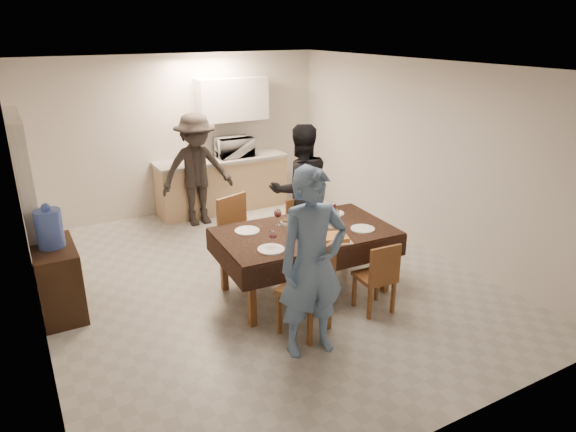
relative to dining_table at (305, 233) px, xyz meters
name	(u,v)px	position (x,y,z in m)	size (l,w,h in m)	color
floor	(261,279)	(-0.33, 0.52, -0.75)	(5.00, 6.00, 0.02)	#A9A9A4
ceiling	(256,66)	(-0.33, 0.52, 1.85)	(5.00, 6.00, 0.02)	white
wall_back	(179,135)	(-0.33, 3.52, 0.55)	(5.00, 0.02, 2.60)	beige
wall_front	(447,287)	(-0.33, -2.48, 0.55)	(5.00, 0.02, 2.60)	beige
wall_left	(23,217)	(-2.83, 0.52, 0.55)	(0.02, 6.00, 2.60)	beige
wall_right	(419,156)	(2.17, 0.52, 0.55)	(0.02, 6.00, 2.60)	beige
stub_partition	(28,204)	(-2.75, 1.72, 0.30)	(0.15, 1.40, 2.10)	silver
kitchen_base_cabinet	(223,185)	(0.27, 3.20, -0.32)	(2.20, 0.60, 0.86)	tan
kitchen_worktop	(221,160)	(0.27, 3.20, 0.14)	(2.24, 0.64, 0.05)	#9D9D98
upper_cabinet	(232,99)	(0.57, 3.34, 1.10)	(1.20, 0.34, 0.70)	silver
dining_table	(305,233)	(0.00, 0.00, 0.00)	(2.07, 1.28, 0.78)	black
chair_near_left	(310,282)	(-0.45, -0.85, -0.13)	(0.61, 0.63, 0.55)	brown
chair_near_right	(380,271)	(0.45, -0.83, -0.24)	(0.40, 0.40, 0.45)	brown
chair_far_left	(247,232)	(-0.45, 0.65, -0.13)	(0.58, 0.59, 0.55)	brown
chair_far_right	(308,227)	(0.45, 0.67, -0.24)	(0.40, 0.40, 0.45)	brown
console	(58,280)	(-2.61, 0.89, -0.35)	(0.43, 0.86, 0.80)	black
water_jug	(49,229)	(-2.61, 0.89, 0.26)	(0.27, 0.27, 0.41)	#425FBD
wine_bottle	(299,217)	(-0.05, 0.05, 0.20)	(0.08, 0.08, 0.32)	black
water_pitcher	(333,218)	(0.35, -0.05, 0.14)	(0.14, 0.14, 0.21)	white
savoury_tart	(331,238)	(0.10, -0.38, 0.06)	(0.43, 0.32, 0.05)	#D3873E
salad_bowl	(319,218)	(0.30, 0.18, 0.07)	(0.19, 0.19, 0.07)	white
mushroom_dish	(290,222)	(-0.05, 0.28, 0.05)	(0.21, 0.21, 0.04)	white
wine_glass_a	(273,239)	(-0.55, -0.25, 0.14)	(0.09, 0.09, 0.20)	white
wine_glass_b	(333,209)	(0.55, 0.25, 0.13)	(0.08, 0.08, 0.18)	white
wine_glass_c	(278,217)	(-0.20, 0.30, 0.14)	(0.09, 0.09, 0.20)	white
plate_near_left	(271,249)	(-0.60, -0.30, 0.04)	(0.29, 0.29, 0.02)	white
plate_near_right	(363,229)	(0.60, -0.30, 0.04)	(0.28, 0.28, 0.02)	white
plate_far_left	(247,231)	(-0.60, 0.30, 0.04)	(0.29, 0.29, 0.02)	white
plate_far_right	(334,213)	(0.60, 0.30, 0.04)	(0.26, 0.26, 0.02)	white
microwave	(234,147)	(0.51, 3.20, 0.33)	(0.59, 0.40, 0.33)	silver
person_near	(313,264)	(-0.55, -1.05, 0.18)	(0.68, 0.45, 1.86)	#5D7EAA
person_far	(300,190)	(0.55, 1.05, 0.15)	(0.88, 0.68, 1.81)	black
person_kitchen	(197,170)	(-0.33, 2.75, 0.14)	(1.15, 0.66, 1.78)	black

